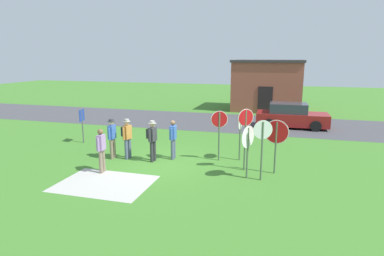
{
  "coord_description": "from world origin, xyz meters",
  "views": [
    {
      "loc": [
        4.84,
        -12.19,
        4.3
      ],
      "look_at": [
        1.06,
        1.08,
        1.3
      ],
      "focal_mm": 30.57,
      "sensor_mm": 36.0,
      "label": 1
    }
  ],
  "objects_px": {
    "stop_sign_tallest": "(262,140)",
    "info_panel_leftmost": "(82,120)",
    "stop_sign_center_cluster": "(240,128)",
    "person_near_signs": "(101,148)",
    "stop_sign_rear_left": "(276,137)",
    "stop_sign_leaning_right": "(248,143)",
    "person_holding_notes": "(127,136)",
    "person_in_dark_shirt": "(173,137)",
    "parked_car_on_street": "(291,116)",
    "person_in_blue": "(112,136)",
    "person_with_sunhat": "(152,138)",
    "stop_sign_rear_right": "(219,127)",
    "stop_sign_far_back": "(245,130)"
  },
  "relations": [
    {
      "from": "stop_sign_rear_left",
      "to": "person_with_sunhat",
      "type": "height_order",
      "value": "stop_sign_rear_left"
    },
    {
      "from": "stop_sign_rear_left",
      "to": "person_holding_notes",
      "type": "distance_m",
      "value": 6.19
    },
    {
      "from": "stop_sign_center_cluster",
      "to": "person_with_sunhat",
      "type": "height_order",
      "value": "stop_sign_center_cluster"
    },
    {
      "from": "person_in_dark_shirt",
      "to": "person_with_sunhat",
      "type": "xyz_separation_m",
      "value": [
        -0.72,
        -0.56,
        0.06
      ]
    },
    {
      "from": "stop_sign_rear_left",
      "to": "person_in_dark_shirt",
      "type": "bearing_deg",
      "value": 171.2
    },
    {
      "from": "stop_sign_far_back",
      "to": "info_panel_leftmost",
      "type": "relative_size",
      "value": 1.4
    },
    {
      "from": "stop_sign_center_cluster",
      "to": "stop_sign_rear_left",
      "type": "xyz_separation_m",
      "value": [
        1.5,
        -1.26,
        0.01
      ]
    },
    {
      "from": "stop_sign_rear_left",
      "to": "person_holding_notes",
      "type": "height_order",
      "value": "stop_sign_rear_left"
    },
    {
      "from": "stop_sign_rear_right",
      "to": "stop_sign_rear_left",
      "type": "bearing_deg",
      "value": -22.68
    },
    {
      "from": "stop_sign_tallest",
      "to": "person_with_sunhat",
      "type": "relative_size",
      "value": 1.25
    },
    {
      "from": "person_in_blue",
      "to": "person_with_sunhat",
      "type": "distance_m",
      "value": 1.81
    },
    {
      "from": "stop_sign_far_back",
      "to": "person_with_sunhat",
      "type": "xyz_separation_m",
      "value": [
        -3.84,
        0.05,
        -0.6
      ]
    },
    {
      "from": "stop_sign_far_back",
      "to": "person_in_blue",
      "type": "xyz_separation_m",
      "value": [
        -5.65,
        -0.05,
        -0.63
      ]
    },
    {
      "from": "parked_car_on_street",
      "to": "stop_sign_rear_right",
      "type": "xyz_separation_m",
      "value": [
        -3.0,
        -7.86,
        0.76
      ]
    },
    {
      "from": "person_in_dark_shirt",
      "to": "stop_sign_rear_left",
      "type": "bearing_deg",
      "value": -8.8
    },
    {
      "from": "stop_sign_rear_right",
      "to": "person_holding_notes",
      "type": "xyz_separation_m",
      "value": [
        -3.84,
        -0.82,
        -0.44
      ]
    },
    {
      "from": "stop_sign_rear_right",
      "to": "person_with_sunhat",
      "type": "bearing_deg",
      "value": -161.71
    },
    {
      "from": "stop_sign_rear_left",
      "to": "person_in_blue",
      "type": "height_order",
      "value": "stop_sign_rear_left"
    },
    {
      "from": "stop_sign_far_back",
      "to": "info_panel_leftmost",
      "type": "xyz_separation_m",
      "value": [
        -8.45,
        1.92,
        -0.43
      ]
    },
    {
      "from": "stop_sign_center_cluster",
      "to": "person_in_dark_shirt",
      "type": "xyz_separation_m",
      "value": [
        -2.77,
        -0.6,
        -0.44
      ]
    },
    {
      "from": "stop_sign_center_cluster",
      "to": "stop_sign_leaning_right",
      "type": "bearing_deg",
      "value": -75.13
    },
    {
      "from": "stop_sign_far_back",
      "to": "person_with_sunhat",
      "type": "relative_size",
      "value": 1.39
    },
    {
      "from": "parked_car_on_street",
      "to": "stop_sign_center_cluster",
      "type": "distance_m",
      "value": 7.91
    },
    {
      "from": "stop_sign_center_cluster",
      "to": "stop_sign_rear_right",
      "type": "xyz_separation_m",
      "value": [
        -0.84,
        -0.29,
        0.05
      ]
    },
    {
      "from": "person_in_dark_shirt",
      "to": "info_panel_leftmost",
      "type": "bearing_deg",
      "value": 166.19
    },
    {
      "from": "stop_sign_rear_left",
      "to": "info_panel_leftmost",
      "type": "xyz_separation_m",
      "value": [
        -9.59,
        1.97,
        -0.22
      ]
    },
    {
      "from": "stop_sign_far_back",
      "to": "person_in_blue",
      "type": "distance_m",
      "value": 5.69
    },
    {
      "from": "person_with_sunhat",
      "to": "info_panel_leftmost",
      "type": "height_order",
      "value": "person_with_sunhat"
    },
    {
      "from": "stop_sign_center_cluster",
      "to": "info_panel_leftmost",
      "type": "bearing_deg",
      "value": 175.02
    },
    {
      "from": "stop_sign_tallest",
      "to": "person_in_blue",
      "type": "height_order",
      "value": "stop_sign_tallest"
    },
    {
      "from": "parked_car_on_street",
      "to": "person_in_blue",
      "type": "distance_m",
      "value": 11.57
    },
    {
      "from": "person_in_blue",
      "to": "info_panel_leftmost",
      "type": "relative_size",
      "value": 1.01
    },
    {
      "from": "person_in_dark_shirt",
      "to": "person_near_signs",
      "type": "height_order",
      "value": "same"
    },
    {
      "from": "person_in_dark_shirt",
      "to": "person_holding_notes",
      "type": "bearing_deg",
      "value": -165.35
    },
    {
      "from": "stop_sign_leaning_right",
      "to": "stop_sign_rear_right",
      "type": "distance_m",
      "value": 2.25
    },
    {
      "from": "stop_sign_tallest",
      "to": "parked_car_on_street",
      "type": "bearing_deg",
      "value": 83.48
    },
    {
      "from": "stop_sign_rear_right",
      "to": "stop_sign_tallest",
      "type": "relative_size",
      "value": 0.98
    },
    {
      "from": "person_holding_notes",
      "to": "person_in_dark_shirt",
      "type": "bearing_deg",
      "value": 14.65
    },
    {
      "from": "person_with_sunhat",
      "to": "info_panel_leftmost",
      "type": "bearing_deg",
      "value": 157.91
    },
    {
      "from": "stop_sign_tallest",
      "to": "info_panel_leftmost",
      "type": "xyz_separation_m",
      "value": [
        -9.15,
        2.81,
        -0.28
      ]
    },
    {
      "from": "stop_sign_rear_left",
      "to": "stop_sign_leaning_right",
      "type": "relative_size",
      "value": 1.06
    },
    {
      "from": "stop_sign_center_cluster",
      "to": "stop_sign_rear_right",
      "type": "relative_size",
      "value": 0.96
    },
    {
      "from": "person_with_sunhat",
      "to": "person_holding_notes",
      "type": "bearing_deg",
      "value": 177.08
    },
    {
      "from": "stop_sign_leaning_right",
      "to": "person_near_signs",
      "type": "xyz_separation_m",
      "value": [
        -5.36,
        -0.87,
        -0.37
      ]
    },
    {
      "from": "parked_car_on_street",
      "to": "person_in_blue",
      "type": "bearing_deg",
      "value": -130.16
    },
    {
      "from": "stop_sign_leaning_right",
      "to": "person_holding_notes",
      "type": "distance_m",
      "value": 5.32
    },
    {
      "from": "stop_sign_leaning_right",
      "to": "person_holding_notes",
      "type": "relative_size",
      "value": 1.12
    },
    {
      "from": "person_in_blue",
      "to": "info_panel_leftmost",
      "type": "height_order",
      "value": "person_in_blue"
    },
    {
      "from": "stop_sign_center_cluster",
      "to": "person_near_signs",
      "type": "bearing_deg",
      "value": -148.67
    },
    {
      "from": "parked_car_on_street",
      "to": "stop_sign_rear_right",
      "type": "distance_m",
      "value": 8.45
    }
  ]
}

